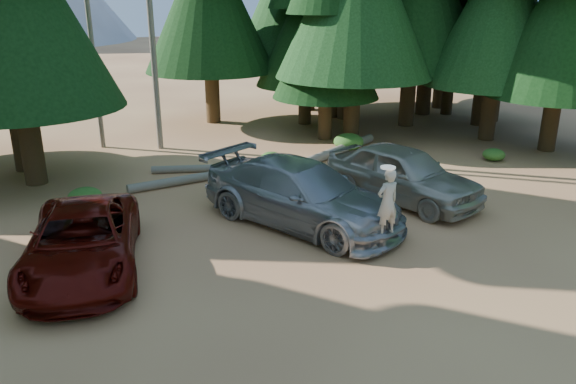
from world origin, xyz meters
The scene contains 16 objects.
ground centered at (0.00, 0.00, 0.00)m, with size 160.00×160.00×0.00m, color #9C6242.
forest_belt_north centered at (0.00, 15.00, 0.00)m, with size 36.00×7.00×22.00m, color black, non-canonical shape.
snag_back centered at (-1.20, 16.00, 5.00)m, with size 0.20×0.20×10.00m, color #726A5B.
red_pickup centered at (-4.68, 4.76, 0.74)m, with size 2.44×5.30×1.47m, color #530C07.
silver_minivan_center centered at (1.20, 4.38, 0.89)m, with size 2.49×6.12×1.78m, color #979A9E.
silver_minivan_right centered at (4.93, 4.28, 0.88)m, with size 2.07×5.15×1.76m, color #AEA89B.
frisbee_player centered at (1.80, 1.57, 1.41)m, with size 0.63×0.44×1.72m.
log_left centered at (-0.04, 9.45, 0.15)m, with size 0.31×0.31×4.29m, color #726A5B.
log_mid centered at (0.72, 10.50, 0.14)m, with size 0.27×0.27×3.29m, color #726A5B.
log_right centered at (6.29, 9.54, 0.18)m, with size 0.36×0.36×5.68m, color #726A5B.
shrub_far_left centered at (-3.61, 9.14, 0.29)m, with size 1.04×1.04×0.57m, color #285A1B.
shrub_center_left centered at (-3.50, 6.31, 0.31)m, with size 1.12×1.12×0.61m, color #285A1B.
shrub_center_right centered at (3.57, 10.00, 0.23)m, with size 0.82×0.82×0.45m, color #285A1B.
shrub_right centered at (2.05, 7.21, 0.31)m, with size 1.14×1.14×0.63m, color #285A1B.
shrub_far_right centered at (7.35, 10.00, 0.34)m, with size 1.25×1.25×0.69m, color #285A1B.
shrub_edge_east centered at (11.14, 5.67, 0.24)m, with size 0.86×0.86×0.47m, color #285A1B.
Camera 1 is at (-7.07, -7.83, 6.13)m, focal length 35.00 mm.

